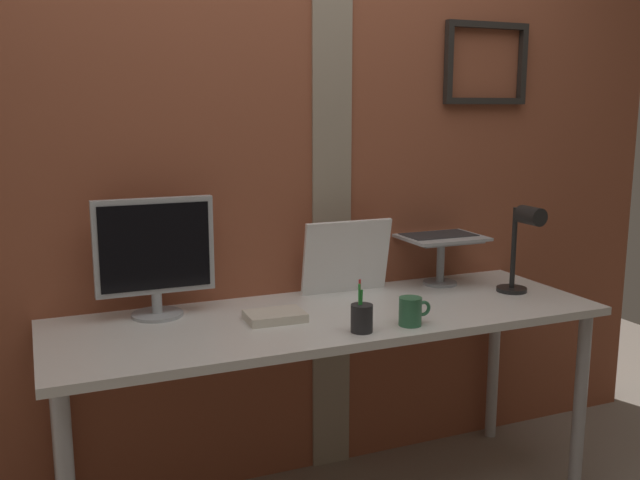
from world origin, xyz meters
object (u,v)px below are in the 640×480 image
at_px(monitor, 155,252).
at_px(laptop, 432,223).
at_px(pen_cup, 362,318).
at_px(coffee_mug, 411,311).
at_px(desk_lamp, 523,240).
at_px(whiteboard_panel, 347,257).

bearing_deg(monitor, laptop, 3.74).
bearing_deg(laptop, pen_cup, -138.47).
distance_m(pen_cup, coffee_mug, 0.19).
relative_size(laptop, coffee_mug, 2.84).
bearing_deg(desk_lamp, laptop, 120.91).
relative_size(whiteboard_panel, pen_cup, 2.08).
height_order(monitor, laptop, monitor).
bearing_deg(whiteboard_panel, monitor, -177.71).
distance_m(laptop, coffee_mug, 0.68).
bearing_deg(desk_lamp, coffee_mug, -163.61).
distance_m(whiteboard_panel, coffee_mug, 0.48).
bearing_deg(monitor, whiteboard_panel, 2.29).
bearing_deg(desk_lamp, monitor, 169.16).
bearing_deg(coffee_mug, whiteboard_panel, 92.73).
bearing_deg(coffee_mug, desk_lamp, 16.39).
distance_m(laptop, desk_lamp, 0.40).
xyz_separation_m(laptop, pen_cup, (-0.58, -0.51, -0.20)).
bearing_deg(monitor, pen_cup, -36.74).
xyz_separation_m(monitor, desk_lamp, (1.37, -0.26, -0.01)).
bearing_deg(whiteboard_panel, coffee_mug, -87.27).
distance_m(whiteboard_panel, pen_cup, 0.50).
bearing_deg(pen_cup, coffee_mug, -0.05).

